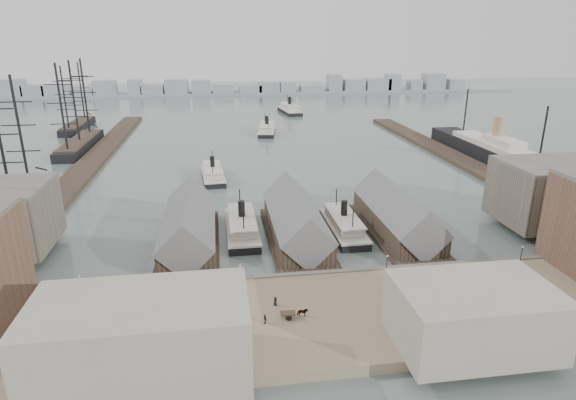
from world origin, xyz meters
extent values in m
plane|color=#4F5B59|center=(0.00, 0.00, 0.00)|extent=(900.00, 900.00, 0.00)
cube|color=#806E56|center=(0.00, -20.00, 1.00)|extent=(180.00, 30.00, 2.00)
cube|color=#59544C|center=(0.00, -5.20, 1.15)|extent=(180.00, 1.20, 2.30)
cube|color=#2D231C|center=(-68.00, 100.00, 0.80)|extent=(10.00, 220.00, 1.60)
cube|color=#2D231C|center=(78.00, 90.00, 0.80)|extent=(10.00, 180.00, 1.60)
cube|color=#2D231C|center=(-26.00, 16.00, 0.60)|extent=(14.00, 42.00, 1.20)
cube|color=#2D231C|center=(-26.00, 17.00, 3.70)|extent=(12.00, 36.00, 5.00)
cube|color=#59595B|center=(-26.00, 17.00, 6.30)|extent=(12.60, 37.00, 12.60)
cube|color=#2D231C|center=(0.00, 16.00, 0.60)|extent=(14.00, 42.00, 1.20)
cube|color=#2D231C|center=(0.00, 17.00, 3.70)|extent=(12.00, 36.00, 5.00)
cube|color=#59595B|center=(0.00, 17.00, 6.30)|extent=(12.60, 37.00, 12.60)
cube|color=#2D231C|center=(26.00, 16.00, 0.60)|extent=(14.00, 42.00, 1.20)
cube|color=#2D231C|center=(26.00, 17.00, 3.70)|extent=(12.00, 36.00, 5.00)
cube|color=#59595B|center=(26.00, 17.00, 6.30)|extent=(12.60, 37.00, 12.60)
cube|color=#60564C|center=(68.00, 15.00, 9.50)|extent=(28.00, 20.00, 15.00)
cube|color=gray|center=(20.00, -32.00, 7.00)|extent=(24.00, 16.00, 10.00)
cube|color=gray|center=(-30.00, -32.00, 8.00)|extent=(30.00, 16.00, 12.00)
cylinder|color=black|center=(-45.00, -7.00, 3.80)|extent=(0.16, 0.16, 3.60)
sphere|color=beige|center=(-45.00, -7.00, 5.70)|extent=(0.44, 0.44, 0.44)
cylinder|color=black|center=(-15.00, -7.00, 3.80)|extent=(0.16, 0.16, 3.60)
sphere|color=beige|center=(-15.00, -7.00, 5.70)|extent=(0.44, 0.44, 0.44)
cylinder|color=black|center=(15.00, -7.00, 3.80)|extent=(0.16, 0.16, 3.60)
sphere|color=beige|center=(15.00, -7.00, 5.70)|extent=(0.44, 0.44, 0.44)
cylinder|color=black|center=(45.00, -7.00, 3.80)|extent=(0.16, 0.16, 3.60)
sphere|color=beige|center=(45.00, -7.00, 5.70)|extent=(0.44, 0.44, 0.44)
cube|color=gray|center=(0.00, 340.00, 1.00)|extent=(500.00, 40.00, 2.00)
cube|color=gray|center=(-179.40, 330.00, 7.52)|extent=(18.77, 14.00, 15.03)
cube|color=gray|center=(-162.59, 330.00, 5.11)|extent=(17.36, 14.00, 10.23)
cube|color=gray|center=(-145.16, 330.00, 5.14)|extent=(20.65, 14.00, 10.28)
cube|color=gray|center=(-123.57, 330.00, 3.62)|extent=(14.71, 14.00, 7.23)
cube|color=gray|center=(-107.98, 330.00, 6.62)|extent=(17.63, 14.00, 13.23)
cube|color=gray|center=(-83.49, 330.00, 6.79)|extent=(10.74, 14.00, 13.58)
cube|color=gray|center=(-69.86, 330.00, 4.32)|extent=(18.06, 14.00, 8.64)
cube|color=gray|center=(-49.92, 330.00, 6.64)|extent=(18.55, 14.00, 13.29)
cube|color=gray|center=(-29.70, 330.00, 6.24)|extent=(15.33, 14.00, 12.47)
cube|color=gray|center=(-11.29, 330.00, 4.36)|extent=(17.56, 14.00, 8.72)
cube|color=gray|center=(11.96, 330.00, 3.82)|extent=(18.76, 14.00, 7.63)
cube|color=gray|center=(27.85, 330.00, 5.17)|extent=(17.61, 14.00, 10.35)
cube|color=gray|center=(44.04, 330.00, 5.15)|extent=(13.38, 14.00, 10.30)
cube|color=gray|center=(65.61, 330.00, 3.38)|extent=(20.73, 14.00, 6.75)
cube|color=gray|center=(85.69, 330.00, 7.79)|extent=(11.51, 14.00, 15.57)
cube|color=gray|center=(103.47, 330.00, 5.63)|extent=(18.17, 14.00, 11.26)
cube|color=gray|center=(125.20, 330.00, 5.92)|extent=(21.81, 14.00, 11.83)
cube|color=gray|center=(139.05, 330.00, 7.75)|extent=(11.12, 14.00, 15.50)
cube|color=gray|center=(159.69, 330.00, 5.14)|extent=(10.90, 14.00, 10.29)
cube|color=gray|center=(177.90, 330.00, 7.86)|extent=(17.95, 14.00, 15.72)
cube|color=gray|center=(197.92, 330.00, 5.26)|extent=(14.21, 14.00, 10.51)
cube|color=black|center=(-13.00, 22.61, 0.85)|extent=(7.52, 26.32, 1.69)
cube|color=beige|center=(-13.00, 22.61, 2.07)|extent=(7.90, 26.32, 0.47)
cube|color=beige|center=(-13.00, 22.61, 3.38)|extent=(6.11, 18.80, 2.07)
cube|color=beige|center=(-13.00, 22.61, 4.70)|extent=(6.58, 20.68, 0.38)
cylinder|color=black|center=(-13.00, 22.61, 6.77)|extent=(1.69, 1.69, 4.23)
cylinder|color=black|center=(-13.00, 31.07, 6.58)|extent=(0.28, 0.28, 5.64)
cylinder|color=black|center=(-13.00, 14.15, 6.58)|extent=(0.28, 0.28, 5.64)
cube|color=black|center=(13.00, 19.91, 0.82)|extent=(7.25, 25.37, 1.63)
cube|color=beige|center=(13.00, 19.91, 1.99)|extent=(7.61, 25.37, 0.45)
cube|color=beige|center=(13.00, 19.91, 3.26)|extent=(5.89, 18.12, 1.99)
cube|color=beige|center=(13.00, 19.91, 4.53)|extent=(6.34, 19.93, 0.36)
cylinder|color=black|center=(13.00, 19.91, 6.52)|extent=(1.63, 1.63, 4.08)
cylinder|color=black|center=(13.00, 28.06, 6.34)|extent=(0.27, 0.27, 5.44)
cylinder|color=black|center=(13.00, 11.75, 6.34)|extent=(0.27, 0.27, 5.44)
cube|color=black|center=(-20.33, 74.03, 0.78)|extent=(8.84, 24.89, 1.57)
cube|color=beige|center=(-20.33, 74.03, 1.92)|extent=(9.19, 24.91, 0.44)
cube|color=beige|center=(-20.33, 74.03, 3.14)|extent=(7.00, 17.83, 1.92)
cube|color=beige|center=(-20.33, 74.03, 4.36)|extent=(7.57, 19.60, 0.35)
cylinder|color=black|center=(-20.33, 74.03, 6.28)|extent=(1.57, 1.57, 3.92)
cylinder|color=black|center=(-20.33, 81.88, 6.11)|extent=(0.26, 0.26, 5.23)
cylinder|color=black|center=(-20.33, 66.18, 6.11)|extent=(0.26, 0.26, 5.23)
cube|color=black|center=(7.37, 154.08, 0.86)|extent=(11.71, 27.67, 1.72)
cube|color=beige|center=(7.37, 154.08, 2.11)|extent=(12.09, 27.72, 0.48)
cube|color=beige|center=(7.37, 154.08, 3.45)|extent=(9.11, 19.88, 2.11)
cube|color=beige|center=(7.37, 154.08, 4.79)|extent=(9.88, 21.84, 0.38)
cylinder|color=black|center=(7.37, 154.08, 6.89)|extent=(1.72, 1.72, 4.31)
cylinder|color=black|center=(7.37, 162.69, 6.70)|extent=(0.29, 0.29, 5.74)
cylinder|color=black|center=(7.37, 145.46, 6.70)|extent=(0.29, 0.29, 5.74)
cube|color=black|center=(29.37, 220.24, 1.00)|extent=(12.35, 32.03, 2.01)
cube|color=beige|center=(29.37, 220.24, 2.45)|extent=(12.80, 32.08, 0.56)
cube|color=beige|center=(29.37, 220.24, 4.02)|extent=(9.69, 22.98, 2.45)
cube|color=beige|center=(29.37, 220.24, 5.58)|extent=(10.50, 25.26, 0.45)
cylinder|color=black|center=(29.37, 220.24, 8.03)|extent=(2.01, 2.01, 5.02)
cylinder|color=black|center=(29.37, 230.28, 7.81)|extent=(0.33, 0.33, 6.69)
cylinder|color=black|center=(29.37, 210.20, 7.81)|extent=(0.33, 0.33, 6.69)
cube|color=black|center=(-78.27, 43.27, 1.82)|extent=(9.09, 62.64, 3.64)
cube|color=#2D231C|center=(-78.27, 43.27, 3.94)|extent=(8.59, 56.37, 0.61)
cylinder|color=black|center=(-78.27, 50.57, 20.21)|extent=(0.81, 0.81, 34.35)
cylinder|color=black|center=(-78.27, 65.19, 20.21)|extent=(0.81, 0.81, 34.35)
cube|color=black|center=(-79.13, 130.98, 1.86)|extent=(9.32, 53.87, 3.73)
cube|color=#2D231C|center=(-79.13, 130.98, 4.04)|extent=(8.81, 48.48, 0.62)
cylinder|color=black|center=(-79.13, 112.12, 20.72)|extent=(0.83, 0.83, 35.22)
cylinder|color=black|center=(-79.13, 130.98, 20.72)|extent=(0.83, 0.83, 35.22)
cylinder|color=black|center=(-79.13, 149.83, 20.72)|extent=(0.83, 0.83, 35.22)
cube|color=black|center=(-92.62, 180.76, 1.67)|extent=(8.33, 46.27, 3.33)
cube|color=#2D231C|center=(-92.62, 180.76, 3.61)|extent=(7.87, 41.64, 0.56)
cylinder|color=black|center=(-92.62, 164.56, 18.51)|extent=(0.74, 0.74, 31.46)
cylinder|color=black|center=(-92.62, 180.76, 18.51)|extent=(0.74, 0.74, 31.46)
cylinder|color=black|center=(-92.62, 196.95, 18.51)|extent=(0.74, 0.74, 31.46)
cube|color=black|center=(92.00, 82.56, 2.88)|extent=(12.49, 91.29, 5.77)
cube|color=beige|center=(92.00, 82.56, 6.73)|extent=(10.57, 52.85, 1.92)
cube|color=beige|center=(92.00, 77.75, 9.13)|extent=(7.69, 19.22, 2.88)
cylinder|color=tan|center=(92.00, 82.56, 13.45)|extent=(4.23, 4.23, 9.61)
imported|color=black|center=(-30.42, -12.70, 2.86)|extent=(1.60, 1.43, 1.72)
cube|color=#3F2D21|center=(-33.02, -12.77, 2.90)|extent=(2.64, 1.57, 0.25)
cylinder|color=black|center=(-33.00, -13.47, 2.55)|extent=(1.10, 0.11, 1.10)
cylinder|color=black|center=(-33.04, -12.07, 2.55)|extent=(1.10, 0.11, 1.10)
imported|color=black|center=(-5.00, -20.66, 2.78)|extent=(1.91, 0.97, 1.56)
cube|color=#3F2D21|center=(-7.60, -20.84, 2.90)|extent=(2.70, 1.68, 0.25)
cylinder|color=black|center=(-7.55, -21.54, 2.55)|extent=(1.10, 0.16, 1.10)
cylinder|color=black|center=(-7.65, -20.14, 2.55)|extent=(1.10, 0.16, 1.10)
imported|color=black|center=(26.03, -24.36, 2.71)|extent=(1.51, 1.66, 1.42)
cube|color=#3F2D21|center=(23.50, -23.73, 2.90)|extent=(2.89, 2.09, 0.25)
cylinder|color=black|center=(23.33, -24.41, 2.55)|extent=(1.09, 0.34, 1.10)
cylinder|color=black|center=(23.67, -23.05, 2.55)|extent=(1.09, 0.34, 1.10)
imported|color=black|center=(-47.47, -14.69, 2.88)|extent=(0.73, 0.59, 1.76)
imported|color=black|center=(-35.85, -17.36, 2.80)|extent=(0.98, 0.97, 1.59)
imported|color=black|center=(-17.55, -13.64, 2.83)|extent=(1.23, 1.11, 1.66)
imported|color=black|center=(-11.65, -21.74, 2.84)|extent=(0.71, 1.07, 1.69)
imported|color=black|center=(-9.21, -16.30, 2.87)|extent=(1.02, 0.95, 1.75)
imported|color=black|center=(13.56, -16.60, 2.82)|extent=(0.72, 0.74, 1.64)
imported|color=black|center=(22.55, -11.24, 2.85)|extent=(0.80, 0.95, 1.71)
imported|color=black|center=(36.59, -24.20, 2.78)|extent=(1.12, 1.13, 1.57)
imported|color=black|center=(37.40, -15.89, 2.83)|extent=(1.03, 0.60, 1.66)
camera|label=1|loc=(-18.17, -92.02, 48.42)|focal=30.00mm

